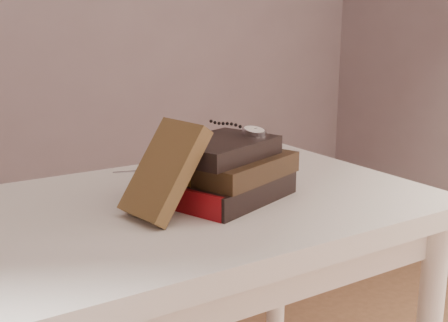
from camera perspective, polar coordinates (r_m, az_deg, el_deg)
table at (r=1.10m, az=-5.33°, el=-8.74°), size 1.00×0.60×0.75m
book_stack at (r=1.08m, az=0.50°, el=-1.01°), size 0.28×0.23×0.12m
journal at (r=0.98m, az=-5.93°, el=-0.96°), size 0.14×0.13×0.16m
pocket_watch at (r=1.11m, az=2.76°, el=3.05°), size 0.06×0.15×0.02m
eyeglasses at (r=1.06m, az=-5.58°, el=-0.64°), size 0.13×0.14×0.05m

